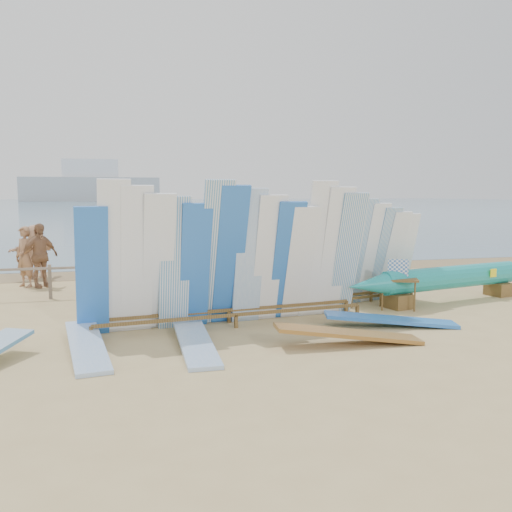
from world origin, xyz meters
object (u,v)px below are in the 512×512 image
object	(u,v)px
main_surfboard_rack	(232,260)
beachgoer_6	(310,250)
beachgoer_5	(197,246)
outrigger_canoe	(452,279)
beachgoer_10	(396,254)
beachgoer_7	(320,249)
beachgoer_11	(35,252)
side_surfboard_rack	(377,257)
beach_chair_left	(244,277)
beachgoer_2	(119,252)
flat_board_d	(390,326)
beachgoer_1	(25,257)
stroller	(267,270)
beach_chair_right	(279,276)
beachgoer_9	(322,249)
flat_board_c	(348,345)
flat_board_a	(87,352)
beachgoer_4	(239,255)
flat_board_b	(195,347)
beachgoer_extra_1	(40,255)
vendor_table	(397,293)
beachgoer_extra_0	(388,250)
beachgoer_8	(294,257)

from	to	relation	value
main_surfboard_rack	beachgoer_6	world-z (taller)	main_surfboard_rack
main_surfboard_rack	beachgoer_5	size ratio (longest dim) A/B	3.35
outrigger_canoe	beachgoer_10	bearing A→B (deg)	69.47
beachgoer_7	beachgoer_11	world-z (taller)	beachgoer_11
side_surfboard_rack	beachgoer_6	xyz separation A→B (m)	(-0.32, 4.08, -0.24)
beach_chair_left	beachgoer_2	world-z (taller)	beachgoer_2
flat_board_d	beach_chair_left	bearing A→B (deg)	33.17
beach_chair_left	beachgoer_2	bearing A→B (deg)	172.75
beachgoer_1	stroller	bearing A→B (deg)	27.99
beach_chair_right	beachgoer_6	bearing A→B (deg)	30.89
beachgoer_1	beachgoer_2	bearing A→B (deg)	41.47
beach_chair_left	beachgoer_9	world-z (taller)	beachgoer_9
flat_board_c	beachgoer_1	bearing A→B (deg)	45.09
beachgoer_6	beachgoer_5	distance (m)	4.02
side_surfboard_rack	beachgoer_2	world-z (taller)	side_surfboard_rack
flat_board_a	beachgoer_9	bearing A→B (deg)	38.29
side_surfboard_rack	beachgoer_4	world-z (taller)	side_surfboard_rack
beachgoer_6	beach_chair_left	bearing A→B (deg)	-47.81
outrigger_canoe	flat_board_d	world-z (taller)	outrigger_canoe
beach_chair_left	beachgoer_1	world-z (taller)	beachgoer_1
flat_board_a	flat_board_b	world-z (taller)	flat_board_a
flat_board_d	beachgoer_extra_1	xyz separation A→B (m)	(-7.68, 6.70, 0.94)
main_surfboard_rack	flat_board_c	bearing A→B (deg)	-54.20
side_surfboard_rack	flat_board_b	distance (m)	5.78
flat_board_d	beachgoer_5	size ratio (longest dim) A/B	1.48
beachgoer_10	vendor_table	bearing A→B (deg)	-176.74
side_surfboard_rack	beach_chair_right	bearing A→B (deg)	103.82
beachgoer_extra_1	beachgoer_10	bearing A→B (deg)	-40.86
beachgoer_1	beachgoer_10	bearing A→B (deg)	34.40
beach_chair_right	beachgoer_1	xyz separation A→B (m)	(-7.28, 1.50, 0.62)
beachgoer_extra_0	beachgoer_6	bearing A→B (deg)	20.75
beachgoer_10	beachgoer_1	size ratio (longest dim) A/B	0.87
beachgoer_6	flat_board_d	bearing A→B (deg)	18.41
beachgoer_10	beachgoer_8	xyz separation A→B (m)	(-3.38, 0.17, -0.00)
flat_board_d	beachgoer_5	xyz separation A→B (m)	(-2.85, 8.61, 0.91)
flat_board_c	beachgoer_10	size ratio (longest dim) A/B	1.75
beachgoer_6	beachgoer_extra_1	xyz separation A→B (m)	(-8.15, 0.37, 0.01)
beach_chair_right	beachgoer_9	bearing A→B (deg)	35.52
beach_chair_right	flat_board_c	bearing A→B (deg)	-100.12
stroller	vendor_table	bearing A→B (deg)	-77.17
main_surfboard_rack	beachgoer_7	bearing A→B (deg)	50.66
flat_board_a	beachgoer_1	xyz separation A→B (m)	(-2.13, 7.32, 0.89)
beach_chair_right	beachgoer_5	size ratio (longest dim) A/B	0.51
outrigger_canoe	beachgoer_2	size ratio (longest dim) A/B	3.40
beachgoer_1	beachgoer_8	bearing A→B (deg)	33.25
beach_chair_right	beachgoer_2	xyz separation A→B (m)	(-4.62, 1.57, 0.67)
beachgoer_1	beachgoer_7	bearing A→B (deg)	46.79
beachgoer_10	beachgoer_4	size ratio (longest dim) A/B	0.98
beachgoer_extra_1	beachgoer_4	bearing A→B (deg)	-37.11
beach_chair_right	beachgoer_11	xyz separation A→B (m)	(-7.25, 3.12, 0.60)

